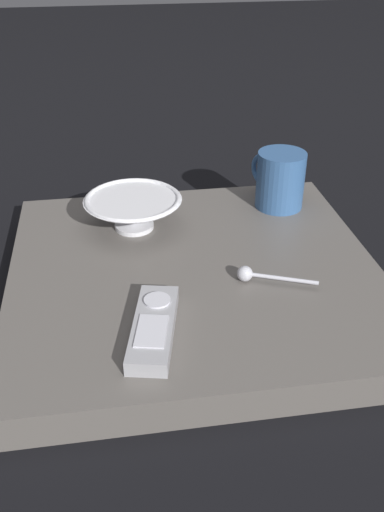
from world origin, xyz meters
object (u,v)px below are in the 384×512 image
cereal_bowl (133,210)px  tv_remote_near (154,327)px  teaspoon (253,275)px  coffee_mug (280,180)px

cereal_bowl → tv_remote_near: size_ratio=0.99×
teaspoon → tv_remote_near: bearing=122.1°
cereal_bowl → teaspoon: (-0.19, -0.16, -0.02)m
cereal_bowl → tv_remote_near: cereal_bowl is taller
tv_remote_near → cereal_bowl: bearing=0.9°
teaspoon → tv_remote_near: same height
cereal_bowl → tv_remote_near: (-0.29, -0.00, -0.02)m
cereal_bowl → teaspoon: size_ratio=1.48×
cereal_bowl → coffee_mug: bearing=-80.5°
coffee_mug → teaspoon: bearing=155.8°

